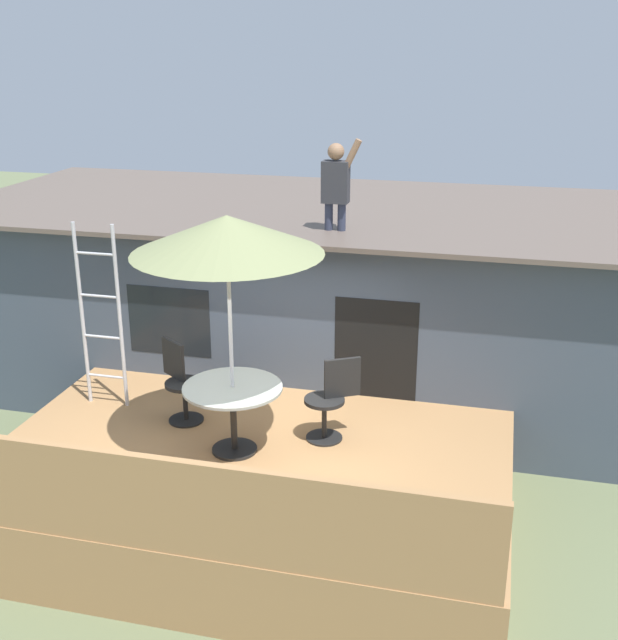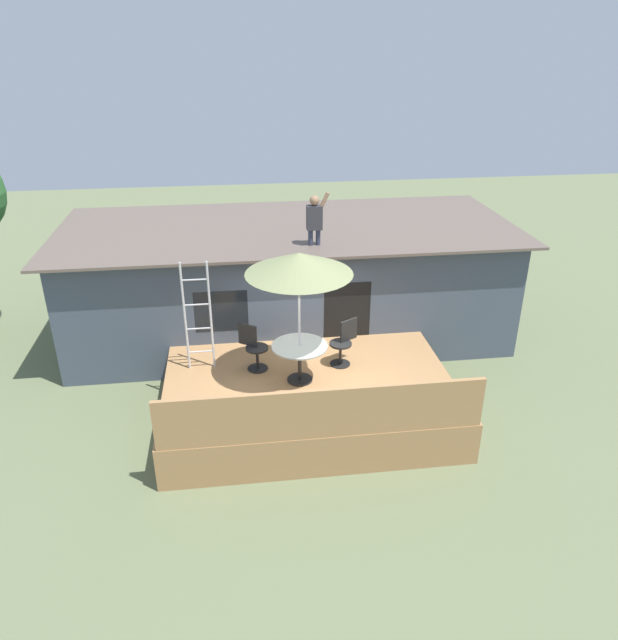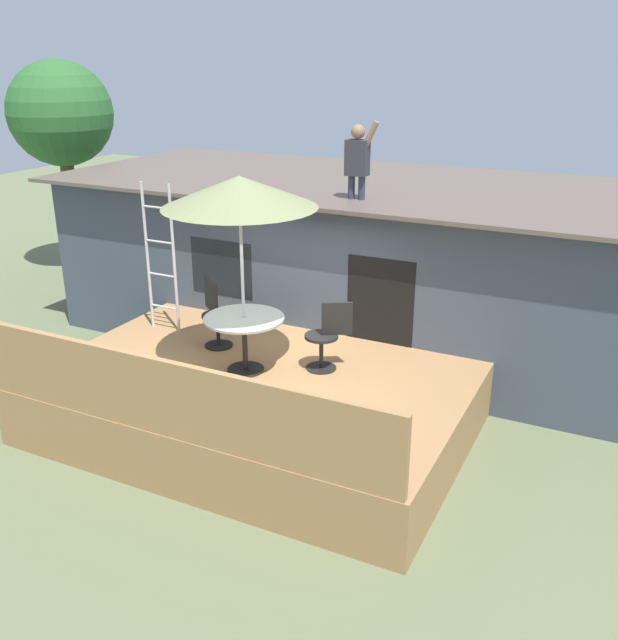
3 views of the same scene
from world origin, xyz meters
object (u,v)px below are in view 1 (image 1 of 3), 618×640
Objects in this scene: person_figure at (336,181)px; patio_chair_right at (331,400)px; patio_chair_left at (181,382)px; patio_table at (233,400)px; step_ladder at (101,317)px; patio_umbrella at (227,235)px.

person_figure is 2.70m from patio_chair_right.
patio_chair_left and patio_chair_right have the same top height.
person_figure is 1.21× the size of patio_chair_right.
patio_table is 0.47× the size of step_ladder.
patio_chair_left is (-0.83, 0.57, -0.13)m from patio_table.
patio_chair_left is at bearing -130.39° from person_figure.
person_figure is at bearing 75.15° from patio_umbrella.
patio_chair_right is (0.93, 0.53, -1.89)m from patio_umbrella.
patio_chair_left is (1.02, -0.16, -0.64)m from step_ladder.
patio_umbrella is 2.76× the size of patio_chair_right.
step_ladder is at bearing 158.33° from patio_table.
patio_chair_right is at bearing 29.77° from patio_table.
step_ladder is 3.20m from person_figure.
patio_chair_right is at bearing 33.25° from patio_chair_left.
patio_umbrella is (-0.00, 0.00, 1.76)m from patio_table.
person_figure is at bearing -108.79° from patio_chair_right.
patio_table is 1.13× the size of patio_chair_left.
person_figure is at bearing 75.15° from patio_table.
step_ladder is at bearing -33.99° from patio_chair_right.
person_figure is at bearing 31.66° from step_ladder.
patio_chair_right is (1.75, -0.04, 0.00)m from patio_chair_left.
patio_chair_right is (0.93, 0.53, -0.13)m from patio_table.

